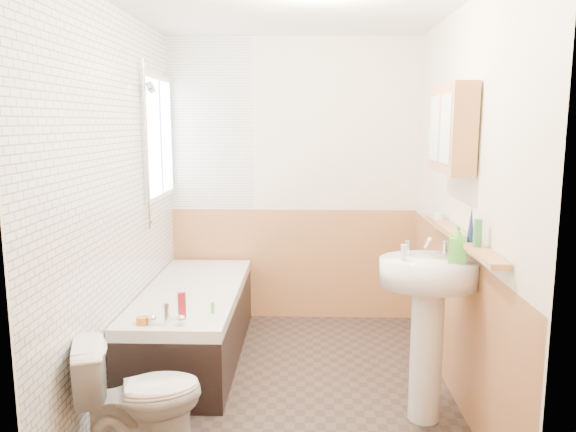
# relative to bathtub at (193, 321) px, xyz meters

# --- Properties ---
(floor) EXTENTS (2.80, 2.80, 0.00)m
(floor) POSITION_rel_bathtub_xyz_m (0.73, -0.47, -0.28)
(floor) COLOR #2F2521
(floor) RESTS_ON ground
(ceiling) EXTENTS (2.80, 2.80, 0.00)m
(ceiling) POSITION_rel_bathtub_xyz_m (0.73, -0.47, 2.22)
(ceiling) COLOR white
(ceiling) RESTS_ON ground
(wall_back) EXTENTS (2.20, 0.02, 2.50)m
(wall_back) POSITION_rel_bathtub_xyz_m (0.73, 0.94, 0.97)
(wall_back) COLOR #F1E5C7
(wall_back) RESTS_ON ground
(wall_front) EXTENTS (2.20, 0.02, 2.50)m
(wall_front) POSITION_rel_bathtub_xyz_m (0.73, -1.88, 0.97)
(wall_front) COLOR #F1E5C7
(wall_front) RESTS_ON ground
(wall_left) EXTENTS (0.02, 2.80, 2.50)m
(wall_left) POSITION_rel_bathtub_xyz_m (-0.38, -0.47, 0.97)
(wall_left) COLOR #F1E5C7
(wall_left) RESTS_ON ground
(wall_right) EXTENTS (0.02, 2.80, 2.50)m
(wall_right) POSITION_rel_bathtub_xyz_m (1.84, -0.47, 0.97)
(wall_right) COLOR #F1E5C7
(wall_right) RESTS_ON ground
(wainscot_right) EXTENTS (0.01, 2.80, 1.00)m
(wainscot_right) POSITION_rel_bathtub_xyz_m (1.82, -0.47, 0.22)
(wainscot_right) COLOR #C0824E
(wainscot_right) RESTS_ON wall_right
(wainscot_front) EXTENTS (2.20, 0.01, 1.00)m
(wainscot_front) POSITION_rel_bathtub_xyz_m (0.73, -1.86, 0.22)
(wainscot_front) COLOR #C0824E
(wainscot_front) RESTS_ON wall_front
(wainscot_back) EXTENTS (2.20, 0.01, 1.00)m
(wainscot_back) POSITION_rel_bathtub_xyz_m (0.73, 0.92, 0.22)
(wainscot_back) COLOR #C0824E
(wainscot_back) RESTS_ON wall_back
(tile_cladding_left) EXTENTS (0.01, 2.80, 2.50)m
(tile_cladding_left) POSITION_rel_bathtub_xyz_m (-0.36, -0.47, 0.97)
(tile_cladding_left) COLOR white
(tile_cladding_left) RESTS_ON wall_left
(tile_return_back) EXTENTS (0.75, 0.01, 1.50)m
(tile_return_back) POSITION_rel_bathtub_xyz_m (0.00, 0.92, 1.47)
(tile_return_back) COLOR white
(tile_return_back) RESTS_ON wall_back
(window) EXTENTS (0.03, 0.79, 0.99)m
(window) POSITION_rel_bathtub_xyz_m (-0.33, 0.48, 1.37)
(window) COLOR white
(window) RESTS_ON wall_left
(bathtub) EXTENTS (0.70, 1.75, 0.68)m
(bathtub) POSITION_rel_bathtub_xyz_m (0.00, 0.00, 0.00)
(bathtub) COLOR black
(bathtub) RESTS_ON floor
(shower_riser) EXTENTS (0.11, 0.08, 1.24)m
(shower_riser) POSITION_rel_bathtub_xyz_m (-0.31, 0.05, 1.43)
(shower_riser) COLOR silver
(shower_riser) RESTS_ON wall_left
(toilet) EXTENTS (0.75, 0.57, 0.65)m
(toilet) POSITION_rel_bathtub_xyz_m (-0.03, -1.27, 0.04)
(toilet) COLOR white
(toilet) RESTS_ON floor
(sink) EXTENTS (0.58, 0.47, 1.11)m
(sink) POSITION_rel_bathtub_xyz_m (1.57, -0.86, 0.42)
(sink) COLOR white
(sink) RESTS_ON floor
(pine_shelf) EXTENTS (0.10, 1.47, 0.03)m
(pine_shelf) POSITION_rel_bathtub_xyz_m (1.77, -0.72, 0.82)
(pine_shelf) COLOR #C0824E
(pine_shelf) RESTS_ON wall_right
(medicine_cabinet) EXTENTS (0.15, 0.60, 0.54)m
(medicine_cabinet) POSITION_rel_bathtub_xyz_m (1.74, -0.53, 1.45)
(medicine_cabinet) COLOR #C0824E
(medicine_cabinet) RESTS_ON wall_right
(foam_can) EXTENTS (0.06, 0.06, 0.15)m
(foam_can) POSITION_rel_bathtub_xyz_m (1.77, -1.06, 0.91)
(foam_can) COLOR #388447
(foam_can) RESTS_ON pine_shelf
(green_bottle) EXTENTS (0.04, 0.04, 0.20)m
(green_bottle) POSITION_rel_bathtub_xyz_m (1.77, -0.94, 0.93)
(green_bottle) COLOR navy
(green_bottle) RESTS_ON pine_shelf
(black_jar) EXTENTS (0.09, 0.09, 0.05)m
(black_jar) POSITION_rel_bathtub_xyz_m (1.77, -0.20, 0.85)
(black_jar) COLOR silver
(black_jar) RESTS_ON pine_shelf
(soap_bottle) EXTENTS (0.15, 0.23, 0.10)m
(soap_bottle) POSITION_rel_bathtub_xyz_m (1.71, -0.92, 0.76)
(soap_bottle) COLOR #59C647
(soap_bottle) RESTS_ON sink
(clear_bottle) EXTENTS (0.04, 0.04, 0.09)m
(clear_bottle) POSITION_rel_bathtub_xyz_m (1.41, -0.89, 0.75)
(clear_bottle) COLOR silver
(clear_bottle) RESTS_ON sink
(blue_gel) EXTENTS (0.06, 0.05, 0.18)m
(blue_gel) POSITION_rel_bathtub_xyz_m (0.07, -0.67, 0.35)
(blue_gel) COLOR maroon
(blue_gel) RESTS_ON bathtub
(cream_jar) EXTENTS (0.09, 0.09, 0.05)m
(cream_jar) POSITION_rel_bathtub_xyz_m (-0.16, -0.77, 0.28)
(cream_jar) COLOR orange
(cream_jar) RESTS_ON bathtub
(orange_bottle) EXTENTS (0.03, 0.03, 0.08)m
(orange_bottle) POSITION_rel_bathtub_xyz_m (0.25, -0.56, 0.30)
(orange_bottle) COLOR #59C647
(orange_bottle) RESTS_ON bathtub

